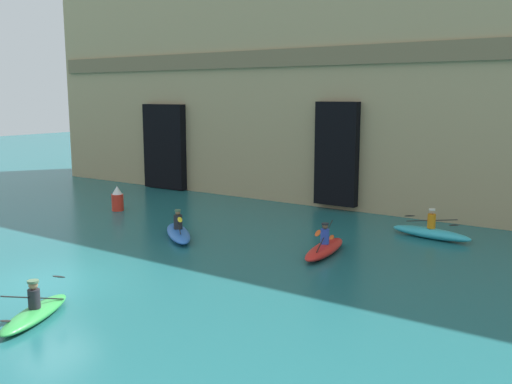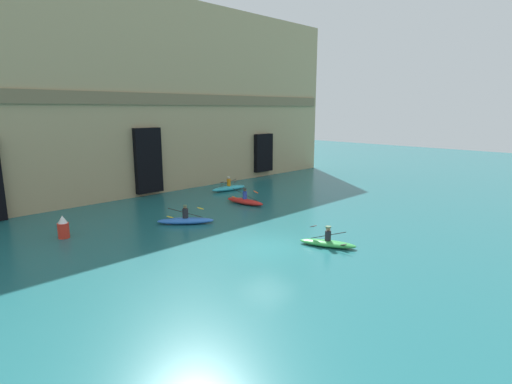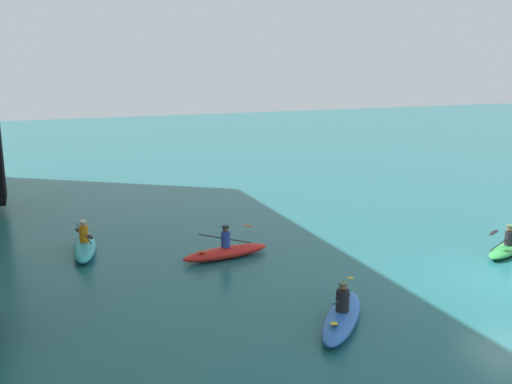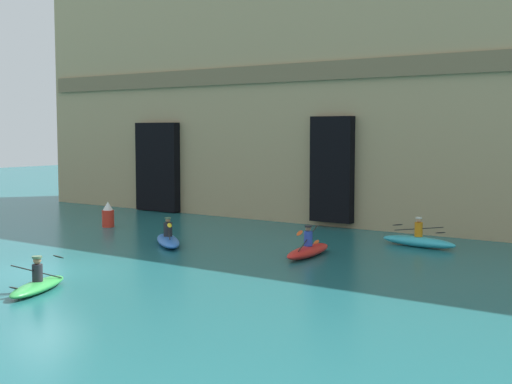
# 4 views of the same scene
# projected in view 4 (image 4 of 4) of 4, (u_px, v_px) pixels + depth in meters

# --- Properties ---
(ground_plane) EXTENTS (120.00, 120.00, 0.00)m
(ground_plane) POSITION_uv_depth(u_px,v_px,m) (48.00, 272.00, 24.15)
(ground_plane) COLOR #1E6066
(cliff_bluff) EXTENTS (43.42, 8.25, 15.82)m
(cliff_bluff) POSITION_uv_depth(u_px,v_px,m) (380.00, 71.00, 37.47)
(cliff_bluff) COLOR tan
(cliff_bluff) RESTS_ON ground
(kayak_blue) EXTENTS (3.17, 2.86, 1.18)m
(kayak_blue) POSITION_uv_depth(u_px,v_px,m) (168.00, 240.00, 29.61)
(kayak_blue) COLOR blue
(kayak_blue) RESTS_ON ground
(kayak_cyan) EXTENTS (3.44, 1.22, 1.23)m
(kayak_cyan) POSITION_uv_depth(u_px,v_px,m) (418.00, 241.00, 29.26)
(kayak_cyan) COLOR #33B2C6
(kayak_cyan) RESTS_ON ground
(kayak_green) EXTENTS (1.87, 2.94, 1.07)m
(kayak_green) POSITION_uv_depth(u_px,v_px,m) (38.00, 285.00, 21.10)
(kayak_green) COLOR green
(kayak_green) RESTS_ON ground
(kayak_red) EXTENTS (1.17, 3.36, 1.19)m
(kayak_red) POSITION_uv_depth(u_px,v_px,m) (308.00, 250.00, 26.98)
(kayak_red) COLOR red
(kayak_red) RESTS_ON ground
(marker_buoy) EXTENTS (0.59, 0.59, 1.26)m
(marker_buoy) POSITION_uv_depth(u_px,v_px,m) (108.00, 215.00, 35.24)
(marker_buoy) COLOR red
(marker_buoy) RESTS_ON ground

